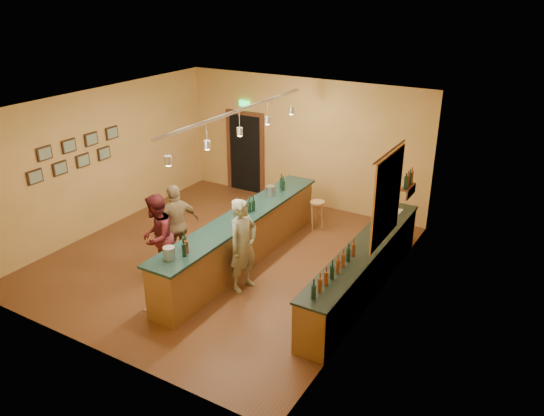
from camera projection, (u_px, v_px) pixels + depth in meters
The scene contains 17 objects.
floor at pixel (225, 257), 11.06m from camera, with size 7.00×7.00×0.00m, color brown.
ceiling at pixel (218, 104), 9.80m from camera, with size 6.50×7.00×0.02m, color silver.
wall_back at pixel (303, 142), 13.21m from camera, with size 6.50×0.02×3.20m, color #B49843.
wall_front at pixel (81, 259), 7.65m from camera, with size 6.50×0.02×3.20m, color #B49843.
wall_left at pixel (104, 159), 11.94m from camera, with size 0.02×7.00×3.20m, color #B49843.
wall_right at pixel (379, 220), 8.92m from camera, with size 0.02×7.00×3.20m, color #B49843.
doorway at pixel (246, 151), 14.16m from camera, with size 1.15×0.09×2.48m.
tapestry at pixel (387, 198), 9.15m from camera, with size 0.03×1.40×1.60m, color maroon.
bottle_shelf at pixel (409, 181), 10.44m from camera, with size 0.17×0.55×0.54m.
picture_grid at pixel (76, 153), 11.19m from camera, with size 0.06×2.20×0.70m, color #382111, non-canonical shape.
back_counter at pixel (363, 269), 9.63m from camera, with size 0.60×4.55×1.27m.
tasting_bar at pixel (242, 236), 10.61m from camera, with size 0.73×5.10×1.38m.
pendant_track at pixel (239, 119), 9.67m from camera, with size 0.11×4.60×0.50m.
bartender at pixel (243, 245), 9.61m from camera, with size 0.65×0.42×1.78m, color gray.
customer_a at pixel (157, 237), 10.00m from camera, with size 0.82×0.64×1.69m, color #59191E.
customer_b at pixel (177, 225), 10.49m from camera, with size 1.00×0.41×1.70m, color #997A51.
bar_stool at pixel (317, 207), 12.10m from camera, with size 0.33×0.33×0.69m.
Camera 1 is at (5.79, -7.93, 5.28)m, focal length 35.00 mm.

